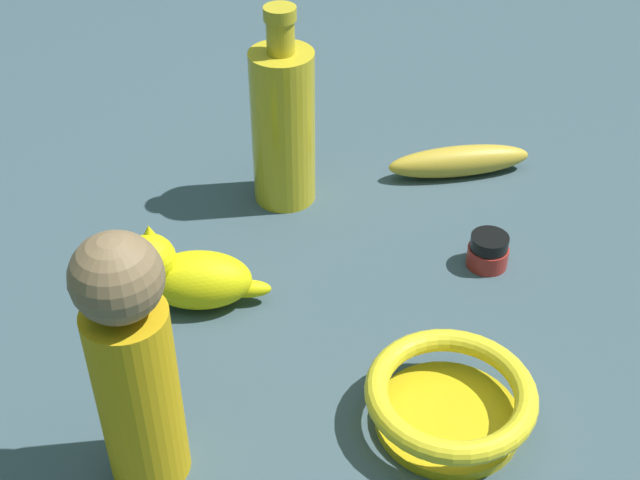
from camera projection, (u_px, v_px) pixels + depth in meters
The scene contains 7 objects.
ground at pixel (320, 285), 0.89m from camera, with size 2.00×2.00×0.00m, color #384C56.
bottle_tall at pixel (283, 124), 0.96m from camera, with size 0.07×0.07×0.23m.
bowl at pixel (450, 400), 0.73m from camera, with size 0.15×0.15×0.05m.
person_figure_adult at pixel (133, 364), 0.64m from camera, with size 0.07×0.07×0.24m.
nail_polish_jar at pixel (488, 251), 0.91m from camera, with size 0.04×0.04×0.04m.
cat_figurine at pixel (186, 274), 0.85m from camera, with size 0.07×0.14×0.09m.
banana at pixel (459, 161), 1.04m from camera, with size 0.17×0.04×0.04m, color gold.
Camera 1 is at (0.67, -0.06, 0.58)m, focal length 48.65 mm.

